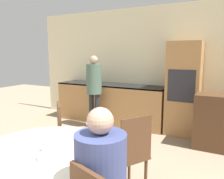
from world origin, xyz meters
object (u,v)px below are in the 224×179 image
object	(u,v)px
dining_table	(46,169)
chair_far_left	(53,135)
bowl_near	(6,150)
person_standing	(94,84)
bowl_centre	(49,156)
oven_unit	(184,89)
chair_far_right	(131,152)
cup	(82,160)

from	to	relation	value
dining_table	chair_far_left	bearing A→B (deg)	128.69
dining_table	bowl_near	distance (m)	0.39
person_standing	chair_far_left	bearing A→B (deg)	-75.10
chair_far_left	bowl_centre	distance (m)	1.11
person_standing	bowl_centre	distance (m)	2.89
chair_far_left	bowl_centre	bearing A→B (deg)	-3.52
oven_unit	chair_far_right	distance (m)	2.35
chair_far_right	person_standing	xyz separation A→B (m)	(-1.59, 1.80, 0.43)
chair_far_right	cup	xyz separation A→B (m)	(-0.08, -0.80, 0.24)
chair_far_right	oven_unit	bearing A→B (deg)	-151.86
cup	chair_far_right	bearing A→B (deg)	84.09
bowl_near	bowl_centre	size ratio (longest dim) A/B	0.71
dining_table	bowl_near	xyz separation A→B (m)	(-0.26, -0.20, 0.21)
dining_table	chair_far_left	distance (m)	0.89
bowl_near	person_standing	bearing A→B (deg)	106.03
person_standing	dining_table	bearing A→B (deg)	-67.46
chair_far_left	person_standing	size ratio (longest dim) A/B	0.61
cup	person_standing	bearing A→B (deg)	120.11
oven_unit	dining_table	world-z (taller)	oven_unit
oven_unit	person_standing	distance (m)	1.82
cup	dining_table	bearing A→B (deg)	168.64
cup	bowl_near	xyz separation A→B (m)	(-0.73, -0.11, -0.02)
chair_far_left	oven_unit	bearing A→B (deg)	106.70
person_standing	cup	distance (m)	3.01
dining_table	chair_far_right	bearing A→B (deg)	52.03
bowl_centre	cup	bearing A→B (deg)	5.00
dining_table	bowl_centre	world-z (taller)	bowl_centre
chair_far_right	bowl_near	bearing A→B (deg)	-9.90
bowl_near	chair_far_right	bearing A→B (deg)	48.12
bowl_near	bowl_centre	bearing A→B (deg)	10.84
chair_far_left	bowl_near	bearing A→B (deg)	-26.43
chair_far_right	bowl_centre	distance (m)	0.94
chair_far_right	person_standing	distance (m)	2.44
chair_far_left	bowl_near	size ratio (longest dim) A/B	7.22
dining_table	person_standing	bearing A→B (deg)	112.54
dining_table	chair_far_right	distance (m)	0.89
chair_far_left	person_standing	distance (m)	1.92
oven_unit	chair_far_left	bearing A→B (deg)	-118.62
chair_far_left	person_standing	bearing A→B (deg)	150.22
chair_far_left	bowl_near	world-z (taller)	chair_far_left
bowl_centre	chair_far_right	bearing A→B (deg)	64.55
dining_table	person_standing	distance (m)	2.75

